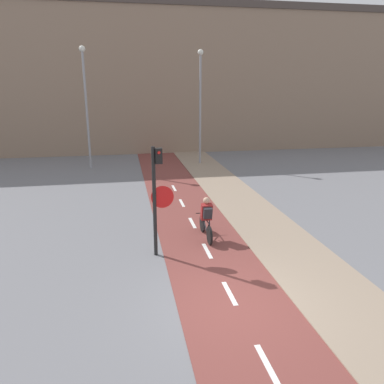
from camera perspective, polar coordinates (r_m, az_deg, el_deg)
name	(u,v)px	position (r m, az deg, el deg)	size (l,w,h in m)	color
ground_plane	(235,305)	(9.22, 6.63, -16.75)	(120.00, 120.00, 0.00)	slate
bike_lane	(235,305)	(9.22, 6.62, -16.69)	(2.73, 60.00, 0.02)	brown
sidewalk_strip	(335,294)	(10.19, 21.01, -14.24)	(2.40, 60.00, 0.05)	gray
building_row_background	(151,79)	(30.65, -6.29, 16.70)	(60.00, 5.20, 10.83)	#89705B
traffic_light_pole	(157,190)	(10.89, -5.36, 0.31)	(0.67, 0.25, 3.32)	black
street_lamp_far	(86,96)	(23.67, -15.90, 13.86)	(0.36, 0.36, 7.17)	gray
street_lamp_sidewalk	(200,96)	(24.25, 1.27, 14.38)	(0.36, 0.36, 7.09)	gray
cyclist_near	(206,219)	(12.45, 2.20, -4.12)	(0.46, 1.74, 1.44)	black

